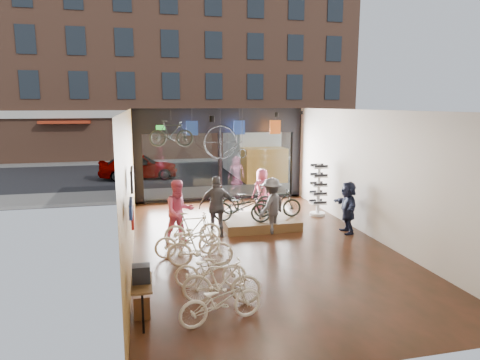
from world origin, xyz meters
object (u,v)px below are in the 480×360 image
object	(u,v)px
street_car	(138,166)
display_bike_right	(248,200)
customer_4	(262,190)
box_truck	(254,154)
floor_bike_3	(200,248)
floor_bike_5	(193,229)
floor_bike_1	(222,281)
customer_1	(179,212)
display_platform	(259,222)
customer_2	(217,206)
penny_farthing	(227,143)
floor_bike_2	(210,269)
floor_bike_4	(188,240)
hung_bike	(171,133)
floor_bike_0	(221,301)
sunglasses_rack	(318,190)
display_bike_left	(242,207)
customer_5	(348,207)
customer_3	(272,206)
display_bike_mid	(277,203)

from	to	relation	value
street_car	display_bike_right	xyz separation A→B (m)	(3.62, -9.74, 0.07)
customer_4	box_truck	bearing A→B (deg)	-118.00
floor_bike_3	floor_bike_5	size ratio (longest dim) A/B	1.01
street_car	floor_bike_3	bearing A→B (deg)	-173.60
floor_bike_1	customer_1	xyz separation A→B (m)	(-0.46, 4.10, 0.44)
floor_bike_5	display_platform	world-z (taller)	floor_bike_5
customer_2	penny_farthing	xyz separation A→B (m)	(1.04, 3.57, 1.57)
floor_bike_2	display_platform	world-z (taller)	floor_bike_2
display_platform	floor_bike_5	bearing A→B (deg)	-149.09
floor_bike_4	hung_bike	world-z (taller)	hung_bike
display_platform	penny_farthing	bearing A→B (deg)	99.41
floor_bike_4	customer_4	distance (m)	5.48
box_truck	penny_farthing	distance (m)	7.17
floor_bike_0	floor_bike_2	distance (m)	1.57
floor_bike_1	floor_bike_2	xyz separation A→B (m)	(-0.09, 0.85, -0.07)
box_truck	floor_bike_5	world-z (taller)	box_truck
box_truck	display_platform	distance (m)	9.67
floor_bike_5	street_car	bearing A→B (deg)	7.00
street_car	penny_farthing	xyz separation A→B (m)	(3.38, -7.49, 1.80)
floor_bike_1	floor_bike_0	bearing A→B (deg)	-179.28
sunglasses_rack	box_truck	bearing A→B (deg)	102.00
street_car	customer_1	distance (m)	11.43
floor_bike_1	display_bike_left	xyz separation A→B (m)	(1.54, 4.80, 0.30)
customer_5	customer_1	bearing A→B (deg)	-84.91
floor_bike_0	customer_2	xyz separation A→B (m)	(0.85, 5.13, 0.51)
customer_2	floor_bike_2	bearing A→B (deg)	84.99
sunglasses_rack	customer_2	bearing A→B (deg)	-146.25
street_car	customer_3	bearing A→B (deg)	-159.95
customer_4	customer_5	bearing A→B (deg)	102.81
display_bike_mid	floor_bike_2	bearing A→B (deg)	152.72
floor_bike_3	floor_bike_5	distance (m)	1.67
floor_bike_3	floor_bike_1	bearing A→B (deg)	-166.36
floor_bike_1	sunglasses_rack	size ratio (longest dim) A/B	0.85
customer_1	display_platform	bearing A→B (deg)	7.83
floor_bike_1	customer_2	size ratio (longest dim) A/B	0.85
display_bike_right	customer_3	xyz separation A→B (m)	(0.42, -1.34, 0.10)
floor_bike_5	customer_5	world-z (taller)	customer_5
display_bike_mid	customer_4	bearing A→B (deg)	4.45
street_car	floor_bike_0	size ratio (longest dim) A/B	2.56
box_truck	floor_bike_1	size ratio (longest dim) A/B	4.15
street_car	box_truck	world-z (taller)	box_truck
box_truck	floor_bike_4	distance (m)	12.61
box_truck	floor_bike_0	size ratio (longest dim) A/B	4.11
floor_bike_0	hung_bike	distance (m)	8.76
box_truck	hung_bike	world-z (taller)	hung_bike
floor_bike_1	customer_3	size ratio (longest dim) A/B	0.91
display_platform	customer_2	distance (m)	1.86
floor_bike_5	customer_4	xyz separation A→B (m)	(3.04, 3.50, 0.31)
box_truck	display_bike_mid	size ratio (longest dim) A/B	4.20
floor_bike_1	display_bike_left	distance (m)	5.05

